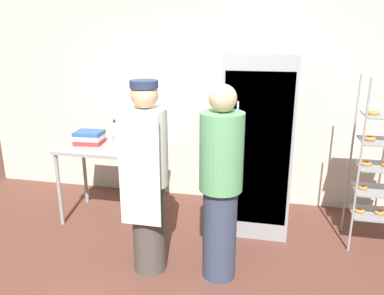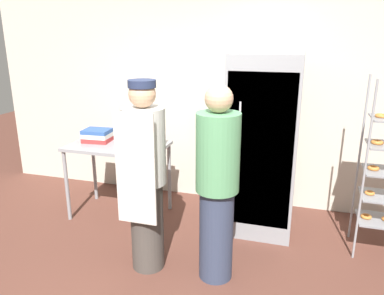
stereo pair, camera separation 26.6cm
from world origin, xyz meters
TOP-DOWN VIEW (x-y plane):
  - back_wall at (0.00, 2.23)m, footprint 6.40×0.12m
  - refrigerator at (0.62, 1.53)m, footprint 0.73×0.77m
  - prep_counter at (-1.04, 1.34)m, footprint 1.13×0.69m
  - donut_box at (-0.63, 1.40)m, footprint 0.28×0.22m
  - blender_pitcher at (-1.03, 1.55)m, footprint 0.13×0.13m
  - binder_stack at (-1.32, 1.39)m, footprint 0.34×0.28m
  - person_baker at (-0.29, 0.44)m, footprint 0.37×0.39m
  - person_customer at (0.36, 0.47)m, footprint 0.37×0.37m

SIDE VIEW (x-z plane):
  - prep_counter at x=-1.04m, z-range 0.34..1.24m
  - person_customer at x=0.36m, z-range 0.02..1.77m
  - person_baker at x=-0.29m, z-range 0.04..1.80m
  - donut_box at x=-0.63m, z-range 0.81..1.07m
  - binder_stack at x=-1.32m, z-range 0.89..1.04m
  - refrigerator at x=0.62m, z-range 0.00..1.95m
  - blender_pitcher at x=-1.03m, z-range 0.88..1.14m
  - back_wall at x=0.00m, z-range 0.00..2.90m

